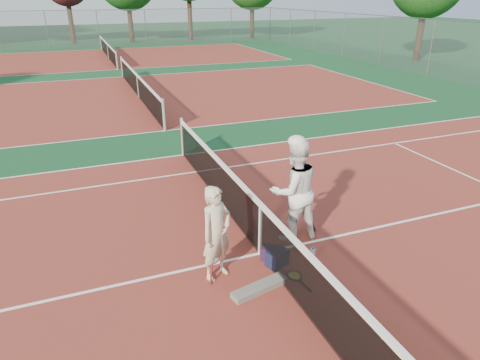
% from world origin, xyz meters
% --- Properties ---
extents(ground, '(130.00, 130.00, 0.00)m').
position_xyz_m(ground, '(0.00, 0.00, 0.00)').
color(ground, '#103D20').
rests_on(ground, ground).
extents(court_main, '(23.77, 10.97, 0.01)m').
position_xyz_m(court_main, '(0.00, 0.00, 0.00)').
color(court_main, maroon).
rests_on(court_main, ground).
extents(court_far_a, '(23.77, 10.97, 0.01)m').
position_xyz_m(court_far_a, '(0.00, 13.50, 0.00)').
color(court_far_a, maroon).
rests_on(court_far_a, ground).
extents(court_far_b, '(23.77, 10.97, 0.01)m').
position_xyz_m(court_far_b, '(0.00, 27.00, 0.00)').
color(court_far_b, maroon).
rests_on(court_far_b, ground).
extents(net_main, '(0.10, 10.98, 1.02)m').
position_xyz_m(net_main, '(0.00, 0.00, 0.51)').
color(net_main, black).
rests_on(net_main, ground).
extents(net_far_a, '(0.10, 10.98, 1.02)m').
position_xyz_m(net_far_a, '(0.00, 13.50, 0.51)').
color(net_far_a, black).
rests_on(net_far_a, ground).
extents(net_far_b, '(0.10, 10.98, 1.02)m').
position_xyz_m(net_far_b, '(0.00, 27.00, 0.51)').
color(net_far_b, black).
rests_on(net_far_b, ground).
extents(fence_back, '(32.00, 0.06, 3.00)m').
position_xyz_m(fence_back, '(0.00, 34.00, 1.50)').
color(fence_back, slate).
rests_on(fence_back, ground).
extents(player_a, '(0.70, 0.61, 1.61)m').
position_xyz_m(player_a, '(-0.91, -0.33, 0.81)').
color(player_a, beige).
rests_on(player_a, ground).
extents(player_b, '(0.98, 0.77, 1.98)m').
position_xyz_m(player_b, '(0.80, 0.30, 0.99)').
color(player_b, white).
rests_on(player_b, ground).
extents(racket_red, '(0.36, 0.36, 0.57)m').
position_xyz_m(racket_red, '(-1.00, -0.38, 0.28)').
color(racket_red, maroon).
rests_on(racket_red, ground).
extents(racket_black_held, '(0.29, 0.29, 0.56)m').
position_xyz_m(racket_black_held, '(1.15, 0.32, 0.28)').
color(racket_black_held, black).
rests_on(racket_black_held, ground).
extents(racket_spare, '(0.34, 0.63, 0.03)m').
position_xyz_m(racket_spare, '(0.26, -0.82, 0.01)').
color(racket_spare, black).
rests_on(racket_spare, ground).
extents(sports_bag_navy, '(0.43, 0.36, 0.29)m').
position_xyz_m(sports_bag_navy, '(0.14, -0.43, 0.14)').
color(sports_bag_navy, black).
rests_on(sports_bag_navy, ground).
extents(sports_bag_purple, '(0.39, 0.37, 0.26)m').
position_xyz_m(sports_bag_purple, '(0.10, -0.24, 0.13)').
color(sports_bag_purple, '#27102C').
rests_on(sports_bag_purple, ground).
extents(net_cover_canvas, '(0.99, 0.43, 0.10)m').
position_xyz_m(net_cover_canvas, '(-0.42, -0.95, 0.05)').
color(net_cover_canvas, '#645F5B').
rests_on(net_cover_canvas, ground).
extents(water_bottle, '(0.09, 0.09, 0.30)m').
position_xyz_m(water_bottle, '(0.72, -0.61, 0.15)').
color(water_bottle, '#C9E3FF').
rests_on(water_bottle, ground).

